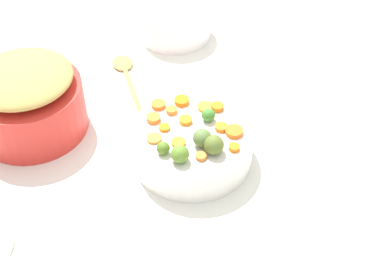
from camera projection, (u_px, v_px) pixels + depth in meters
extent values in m
cube|color=white|center=(202.00, 148.00, 1.31)|extent=(2.40, 2.40, 0.02)
cylinder|color=white|center=(192.00, 145.00, 1.24)|extent=(0.28, 0.28, 0.08)
cylinder|color=red|center=(30.00, 108.00, 1.30)|extent=(0.26, 0.26, 0.13)
ellipsoid|color=tan|center=(22.00, 78.00, 1.24)|extent=(0.24, 0.24, 0.05)
cylinder|color=orange|center=(186.00, 120.00, 1.23)|extent=(0.04, 0.04, 0.01)
cylinder|color=orange|center=(153.00, 118.00, 1.24)|extent=(0.04, 0.04, 0.01)
cylinder|color=orange|center=(158.00, 105.00, 1.27)|extent=(0.05, 0.05, 0.01)
cylinder|color=orange|center=(234.00, 131.00, 1.21)|extent=(0.06, 0.06, 0.01)
cylinder|color=orange|center=(217.00, 107.00, 1.27)|extent=(0.04, 0.04, 0.01)
cylinder|color=orange|center=(178.00, 142.00, 1.18)|extent=(0.04, 0.04, 0.01)
cylinder|color=orange|center=(154.00, 138.00, 1.19)|extent=(0.04, 0.04, 0.01)
cylinder|color=orange|center=(172.00, 110.00, 1.26)|extent=(0.03, 0.03, 0.01)
cylinder|color=orange|center=(203.00, 107.00, 1.27)|extent=(0.05, 0.05, 0.01)
cylinder|color=orange|center=(164.00, 128.00, 1.22)|extent=(0.03, 0.03, 0.01)
cylinder|color=orange|center=(182.00, 101.00, 1.28)|extent=(0.05, 0.05, 0.01)
cylinder|color=orange|center=(234.00, 147.00, 1.17)|extent=(0.03, 0.03, 0.01)
cylinder|color=orange|center=(201.00, 156.00, 1.15)|extent=(0.03, 0.03, 0.01)
cylinder|color=orange|center=(221.00, 127.00, 1.22)|extent=(0.04, 0.04, 0.01)
sphere|color=#527623|center=(163.00, 148.00, 1.16)|extent=(0.03, 0.03, 0.03)
sphere|color=#576B2B|center=(214.00, 145.00, 1.15)|extent=(0.04, 0.04, 0.04)
sphere|color=#5B773D|center=(202.00, 138.00, 1.17)|extent=(0.04, 0.04, 0.04)
sphere|color=#438630|center=(208.00, 116.00, 1.23)|extent=(0.03, 0.03, 0.03)
sphere|color=#5B842B|center=(180.00, 154.00, 1.14)|extent=(0.04, 0.04, 0.04)
cube|color=#AA8A48|center=(133.00, 92.00, 1.44)|extent=(0.12, 0.20, 0.01)
ellipsoid|color=#AA8A48|center=(123.00, 63.00, 1.53)|extent=(0.09, 0.09, 0.01)
cylinder|color=white|center=(175.00, 23.00, 1.62)|extent=(0.21, 0.21, 0.08)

